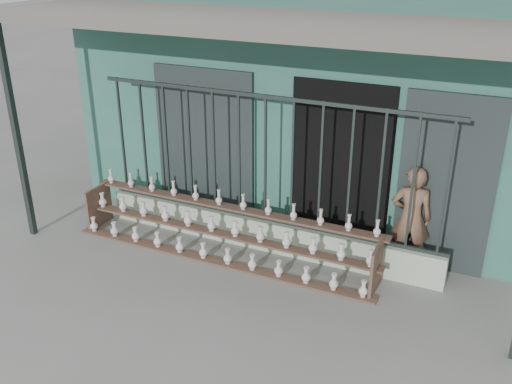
% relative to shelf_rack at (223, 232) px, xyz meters
% --- Properties ---
extents(ground, '(60.00, 60.00, 0.00)m').
position_rel_shelf_rack_xyz_m(ground, '(0.45, -0.89, -0.36)').
color(ground, slate).
extents(workshop_building, '(7.40, 6.60, 3.21)m').
position_rel_shelf_rack_xyz_m(workshop_building, '(0.46, 3.34, 1.26)').
color(workshop_building, '#2E6253').
rests_on(workshop_building, ground).
extents(parapet_wall, '(5.00, 0.20, 0.45)m').
position_rel_shelf_rack_xyz_m(parapet_wall, '(0.45, 0.41, -0.14)').
color(parapet_wall, '#AFC4A8').
rests_on(parapet_wall, ground).
extents(security_fence, '(5.00, 0.04, 1.80)m').
position_rel_shelf_rack_xyz_m(security_fence, '(0.45, 0.41, 0.99)').
color(security_fence, '#283330').
rests_on(security_fence, parapet_wall).
extents(shelf_rack, '(4.50, 0.68, 0.85)m').
position_rel_shelf_rack_xyz_m(shelf_rack, '(0.00, 0.00, 0.00)').
color(shelf_rack, brown).
rests_on(shelf_rack, ground).
extents(elderly_woman, '(0.59, 0.45, 1.46)m').
position_rel_shelf_rack_xyz_m(elderly_woman, '(2.39, 0.74, 0.37)').
color(elderly_woman, brown).
rests_on(elderly_woman, ground).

